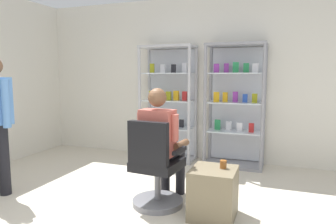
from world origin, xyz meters
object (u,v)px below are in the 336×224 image
(display_cabinet_left, at_px, (169,102))
(seated_shopkeeper, at_px, (162,140))
(display_cabinet_right, at_px, (235,104))
(office_chair, at_px, (155,172))
(tea_glass, at_px, (223,164))
(storage_crate, at_px, (213,193))

(display_cabinet_left, xyz_separation_m, seated_shopkeeper, (0.54, -1.72, -0.25))
(display_cabinet_right, xyz_separation_m, seated_shopkeeper, (-0.56, -1.72, -0.26))
(display_cabinet_right, xyz_separation_m, office_chair, (-0.58, -1.88, -0.57))
(display_cabinet_right, relative_size, tea_glass, 23.26)
(storage_crate, distance_m, tea_glass, 0.31)
(display_cabinet_left, xyz_separation_m, storage_crate, (1.16, -1.90, -0.72))
(seated_shopkeeper, xyz_separation_m, tea_glass, (0.71, -0.13, -0.17))
(display_cabinet_left, distance_m, display_cabinet_right, 1.10)
(office_chair, relative_size, tea_glass, 11.75)
(display_cabinet_right, xyz_separation_m, storage_crate, (0.06, -1.90, -0.72))
(display_cabinet_right, bearing_deg, display_cabinet_left, 179.96)
(storage_crate, bearing_deg, display_cabinet_right, 91.90)
(storage_crate, height_order, tea_glass, tea_glass)
(storage_crate, xyz_separation_m, tea_glass, (0.08, 0.05, 0.29))
(display_cabinet_left, bearing_deg, seated_shopkeeper, -72.65)
(display_cabinet_right, relative_size, storage_crate, 3.81)
(office_chair, xyz_separation_m, tea_glass, (0.72, 0.03, 0.15))
(office_chair, relative_size, storage_crate, 1.92)
(display_cabinet_left, distance_m, storage_crate, 2.34)
(seated_shopkeeper, distance_m, tea_glass, 0.74)
(display_cabinet_left, relative_size, seated_shopkeeper, 1.47)
(display_cabinet_left, relative_size, office_chair, 1.98)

